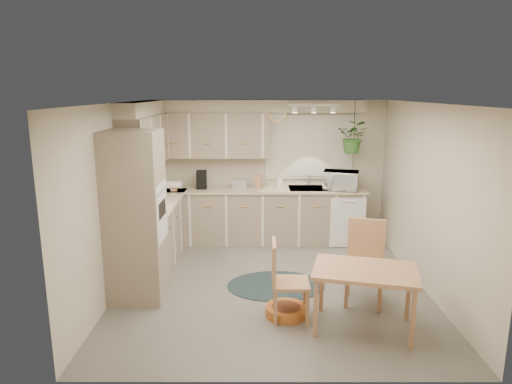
{
  "coord_description": "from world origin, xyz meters",
  "views": [
    {
      "loc": [
        -0.2,
        -5.71,
        2.55
      ],
      "look_at": [
        -0.21,
        0.55,
        1.16
      ],
      "focal_mm": 32.0,
      "sensor_mm": 36.0,
      "label": 1
    }
  ],
  "objects_px": {
    "chair_back": "(365,264)",
    "dining_table": "(364,299)",
    "chair_left": "(291,281)",
    "braided_rug": "(276,285)",
    "pet_bed": "(286,311)",
    "microwave": "(341,178)"
  },
  "relations": [
    {
      "from": "chair_back",
      "to": "braided_rug",
      "type": "bearing_deg",
      "value": -10.41
    },
    {
      "from": "dining_table",
      "to": "braided_rug",
      "type": "relative_size",
      "value": 0.83
    },
    {
      "from": "chair_left",
      "to": "braided_rug",
      "type": "relative_size",
      "value": 0.7
    },
    {
      "from": "dining_table",
      "to": "braided_rug",
      "type": "bearing_deg",
      "value": 129.51
    },
    {
      "from": "dining_table",
      "to": "chair_left",
      "type": "xyz_separation_m",
      "value": [
        -0.78,
        0.21,
        0.11
      ]
    },
    {
      "from": "braided_rug",
      "to": "microwave",
      "type": "xyz_separation_m",
      "value": [
        1.14,
        1.74,
        1.13
      ]
    },
    {
      "from": "chair_back",
      "to": "dining_table",
      "type": "bearing_deg",
      "value": 91.14
    },
    {
      "from": "pet_bed",
      "to": "braided_rug",
      "type": "bearing_deg",
      "value": 95.8
    },
    {
      "from": "pet_bed",
      "to": "chair_back",
      "type": "bearing_deg",
      "value": 18.84
    },
    {
      "from": "braided_rug",
      "to": "pet_bed",
      "type": "bearing_deg",
      "value": -84.2
    },
    {
      "from": "chair_left",
      "to": "chair_back",
      "type": "relative_size",
      "value": 0.9
    },
    {
      "from": "dining_table",
      "to": "pet_bed",
      "type": "height_order",
      "value": "dining_table"
    },
    {
      "from": "microwave",
      "to": "braided_rug",
      "type": "bearing_deg",
      "value": -108.96
    },
    {
      "from": "chair_left",
      "to": "chair_back",
      "type": "distance_m",
      "value": 1.0
    },
    {
      "from": "chair_back",
      "to": "pet_bed",
      "type": "relative_size",
      "value": 2.11
    },
    {
      "from": "chair_left",
      "to": "braided_rug",
      "type": "distance_m",
      "value": 1.0
    },
    {
      "from": "braided_rug",
      "to": "pet_bed",
      "type": "relative_size",
      "value": 2.73
    },
    {
      "from": "dining_table",
      "to": "chair_left",
      "type": "relative_size",
      "value": 1.19
    },
    {
      "from": "chair_left",
      "to": "chair_back",
      "type": "bearing_deg",
      "value": 114.12
    },
    {
      "from": "dining_table",
      "to": "microwave",
      "type": "xyz_separation_m",
      "value": [
        0.23,
        2.83,
        0.79
      ]
    },
    {
      "from": "microwave",
      "to": "dining_table",
      "type": "bearing_deg",
      "value": -80.4
    },
    {
      "from": "chair_left",
      "to": "microwave",
      "type": "bearing_deg",
      "value": 160.01
    }
  ]
}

